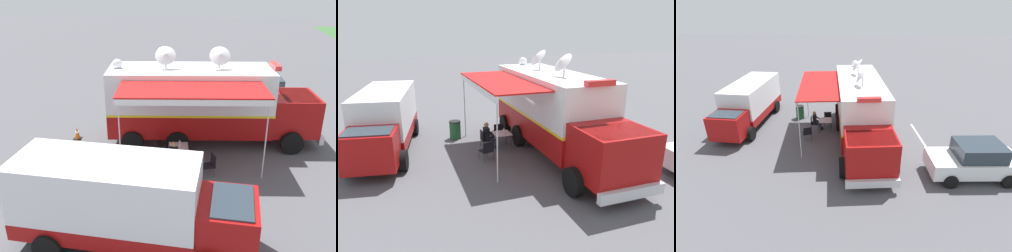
# 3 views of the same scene
# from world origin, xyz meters

# --- Properties ---
(ground_plane) EXTENTS (100.00, 100.00, 0.00)m
(ground_plane) POSITION_xyz_m (0.00, 0.00, 0.00)
(ground_plane) COLOR #515156
(lot_stripe) EXTENTS (0.55, 4.79, 0.01)m
(lot_stripe) POSITION_xyz_m (-3.81, 0.95, 0.00)
(lot_stripe) COLOR silver
(lot_stripe) RESTS_ON ground
(command_truck) EXTENTS (5.54, 9.67, 4.53)m
(command_truck) POSITION_xyz_m (-0.03, 0.75, 1.95)
(command_truck) COLOR #9E0F0F
(command_truck) RESTS_ON ground
(folding_table) EXTENTS (0.87, 0.87, 0.73)m
(folding_table) POSITION_xyz_m (2.14, -0.31, 0.67)
(folding_table) COLOR silver
(folding_table) RESTS_ON ground
(water_bottle) EXTENTS (0.07, 0.07, 0.22)m
(water_bottle) POSITION_xyz_m (2.05, -0.27, 0.83)
(water_bottle) COLOR silver
(water_bottle) RESTS_ON folding_table
(folding_chair_at_table) EXTENTS (0.52, 0.52, 0.87)m
(folding_chair_at_table) POSITION_xyz_m (2.94, -0.44, 0.51)
(folding_chair_at_table) COLOR black
(folding_chair_at_table) RESTS_ON ground
(folding_chair_beside_table) EXTENTS (0.52, 0.52, 0.87)m
(folding_chair_beside_table) POSITION_xyz_m (2.06, -1.16, 0.51)
(folding_chair_beside_table) COLOR black
(folding_chair_beside_table) RESTS_ON ground
(folding_chair_spare_by_truck) EXTENTS (0.62, 0.62, 0.87)m
(folding_chair_spare_by_truck) POSITION_xyz_m (3.09, 1.01, 0.51)
(folding_chair_spare_by_truck) COLOR black
(folding_chair_spare_by_truck) RESTS_ON ground
(seated_responder) EXTENTS (0.69, 0.59, 1.25)m
(seated_responder) POSITION_xyz_m (2.75, -0.46, 0.65)
(seated_responder) COLOR black
(seated_responder) RESTS_ON ground
(trash_bin) EXTENTS (0.57, 0.57, 0.91)m
(trash_bin) POSITION_xyz_m (4.13, -2.21, 0.46)
(trash_bin) COLOR #235B33
(trash_bin) RESTS_ON ground
(traffic_cone) EXTENTS (0.36, 0.36, 0.58)m
(traffic_cone) POSITION_xyz_m (0.36, -5.31, 0.28)
(traffic_cone) COLOR black
(traffic_cone) RESTS_ON ground
(support_truck) EXTENTS (2.74, 6.94, 2.70)m
(support_truck) POSITION_xyz_m (7.31, -1.40, 1.39)
(support_truck) COLOR white
(support_truck) RESTS_ON ground
(car_behind_truck) EXTENTS (4.28, 2.17, 1.76)m
(car_behind_truck) POSITION_xyz_m (-5.36, 4.24, 0.88)
(car_behind_truck) COLOR silver
(car_behind_truck) RESTS_ON ground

